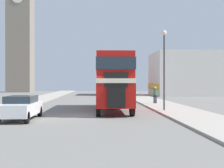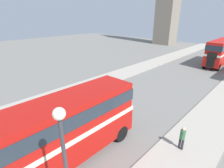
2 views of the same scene
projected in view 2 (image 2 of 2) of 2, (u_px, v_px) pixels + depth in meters
name	position (u px, v px, depth m)	size (l,w,h in m)	color
double_decker_bus	(53.00, 132.00, 9.24)	(2.45, 10.90, 4.10)	#B2140F
bus_distant	(220.00, 50.00, 30.06)	(2.43, 9.75, 4.36)	red
pedestrian_walking	(182.00, 137.00, 11.07)	(0.33, 0.33, 1.64)	#282833
street_lamp	(66.00, 166.00, 5.30)	(0.36, 0.36, 5.86)	#38383D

